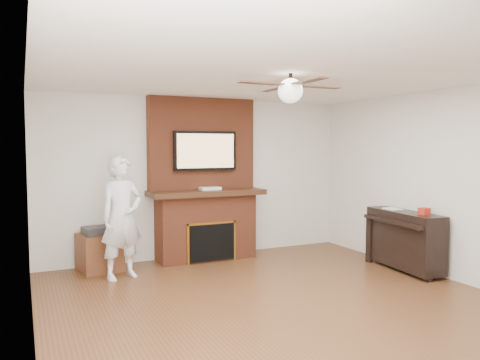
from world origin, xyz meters
name	(u,v)px	position (x,y,z in m)	size (l,w,h in m)	color
room_shell	(290,193)	(0.00, 0.00, 1.25)	(5.36, 5.86, 2.86)	#4D2C16
fireplace	(204,195)	(0.00, 2.55, 1.00)	(1.78, 0.64, 2.50)	brown
tv	(205,151)	(0.00, 2.50, 1.68)	(1.00, 0.08, 0.60)	black
ceiling_fan	(290,90)	(0.00, 0.00, 2.33)	(1.21, 1.21, 0.31)	black
person	(122,218)	(-1.39, 1.95, 0.81)	(0.60, 0.40, 1.62)	silver
side_table	(100,250)	(-1.60, 2.48, 0.29)	(0.63, 0.63, 0.63)	#5A2E19
piano	(404,239)	(2.30, 0.69, 0.45)	(0.59, 1.30, 0.92)	black
cable_box	(210,188)	(0.05, 2.45, 1.10)	(0.32, 0.18, 0.05)	silver
candle_orange	(201,258)	(-0.13, 2.37, 0.06)	(0.08, 0.08, 0.12)	#BF3C16
candle_green	(204,259)	(-0.10, 2.33, 0.04)	(0.08, 0.08, 0.08)	#4C8234
candle_cream	(215,258)	(0.08, 2.31, 0.05)	(0.08, 0.08, 0.10)	#EFE6BE
candle_blue	(222,256)	(0.22, 2.38, 0.04)	(0.06, 0.06, 0.08)	teal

